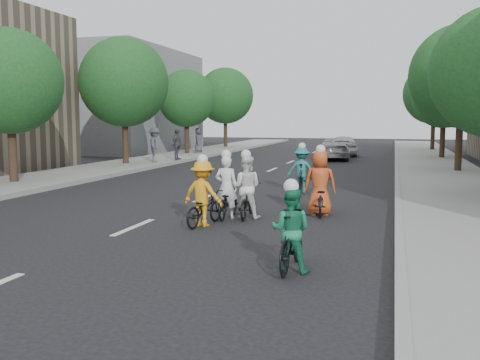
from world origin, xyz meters
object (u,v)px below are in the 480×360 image
at_px(cyclist_1, 320,190).
at_px(cyclist_5, 291,236).
at_px(cyclist_0, 227,196).
at_px(follow_car_trail, 343,145).
at_px(spectator_2, 198,140).
at_px(follow_car_lead, 333,149).
at_px(spectator_0, 155,145).
at_px(cyclist_3, 203,200).
at_px(spectator_1, 177,144).
at_px(cyclist_4, 302,173).
at_px(cyclist_2, 246,194).

bearing_deg(cyclist_1, cyclist_5, 85.74).
distance_m(cyclist_0, cyclist_5, 5.03).
bearing_deg(follow_car_trail, spectator_2, -0.78).
xyz_separation_m(follow_car_lead, spectator_2, (-9.93, 2.29, 0.38)).
relative_size(follow_car_trail, spectator_0, 2.21).
relative_size(follow_car_lead, spectator_0, 2.35).
relative_size(cyclist_3, cyclist_5, 1.04).
xyz_separation_m(follow_car_trail, spectator_1, (-8.78, -8.93, 0.35)).
distance_m(cyclist_0, cyclist_4, 5.48).
relative_size(cyclist_5, spectator_2, 0.94).
relative_size(cyclist_2, cyclist_3, 1.03).
bearing_deg(follow_car_trail, cyclist_1, 84.13).
bearing_deg(cyclist_4, spectator_2, -61.76).
relative_size(cyclist_2, spectator_0, 0.92).
bearing_deg(follow_car_lead, spectator_2, -22.64).
relative_size(follow_car_trail, spectator_2, 2.41).
relative_size(follow_car_lead, follow_car_trail, 1.06).
xyz_separation_m(cyclist_1, spectator_0, (-10.93, 13.01, 0.46)).
bearing_deg(cyclist_1, follow_car_trail, -93.10).
bearing_deg(cyclist_4, cyclist_3, 76.57).
relative_size(cyclist_0, cyclist_3, 1.03).
bearing_deg(cyclist_0, spectator_0, -60.30).
bearing_deg(cyclist_3, cyclist_4, -89.84).
xyz_separation_m(cyclist_3, spectator_2, (-9.24, 24.36, 0.40)).
xyz_separation_m(cyclist_2, spectator_2, (-9.96, 23.06, 0.40)).
distance_m(cyclist_5, follow_car_trail, 29.19).
relative_size(cyclist_0, cyclist_1, 0.94).
distance_m(cyclist_4, spectator_2, 20.70).
bearing_deg(follow_car_lead, cyclist_5, 84.98).
xyz_separation_m(cyclist_1, follow_car_trail, (-1.54, 23.65, 0.07)).
height_order(cyclist_2, follow_car_trail, cyclist_2).
distance_m(cyclist_4, follow_car_lead, 15.54).
height_order(cyclist_4, follow_car_trail, cyclist_4).
bearing_deg(cyclist_3, cyclist_0, -89.97).
relative_size(cyclist_4, spectator_1, 0.94).
relative_size(cyclist_2, spectator_2, 1.00).
distance_m(follow_car_lead, spectator_1, 9.91).
distance_m(cyclist_0, cyclist_2, 0.51).
bearing_deg(spectator_2, cyclist_3, -162.71).
bearing_deg(spectator_2, follow_car_trail, -84.68).
bearing_deg(spectator_1, spectator_0, 162.83).
bearing_deg(cyclist_5, follow_car_trail, -84.29).
xyz_separation_m(follow_car_trail, spectator_0, (-9.39, -10.64, 0.39)).
distance_m(cyclist_3, follow_car_lead, 22.08).
distance_m(cyclist_2, cyclist_5, 4.92).
distance_m(follow_car_trail, spectator_0, 14.20).
bearing_deg(spectator_1, cyclist_3, -152.87).
height_order(cyclist_1, spectator_2, spectator_2).
bearing_deg(cyclist_3, follow_car_lead, -80.53).
bearing_deg(spectator_1, cyclist_4, -136.55).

